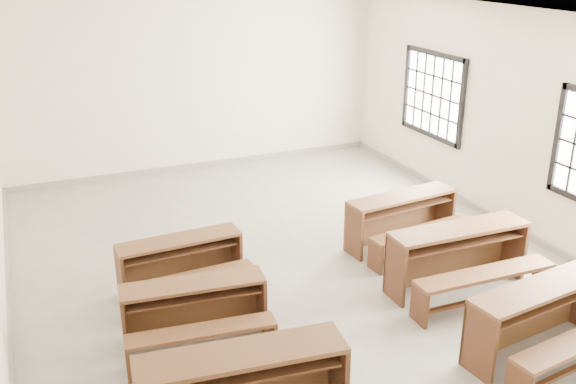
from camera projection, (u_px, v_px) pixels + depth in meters
name	position (u px, v px, depth m)	size (l,w,h in m)	color
room	(295.00, 105.00, 7.90)	(8.50, 8.50, 3.20)	gray
desk_set_1	(195.00, 308.00, 6.77)	(1.59, 0.95, 0.68)	brown
desk_set_2	(181.00, 261.00, 7.78)	(1.54, 0.85, 0.68)	brown
desk_set_3	(542.00, 316.00, 6.54)	(1.78, 1.07, 0.76)	brown
desk_set_4	(460.00, 254.00, 7.79)	(1.81, 0.97, 0.80)	brown
desk_set_5	(403.00, 217.00, 8.95)	(1.73, 1.02, 0.74)	brown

